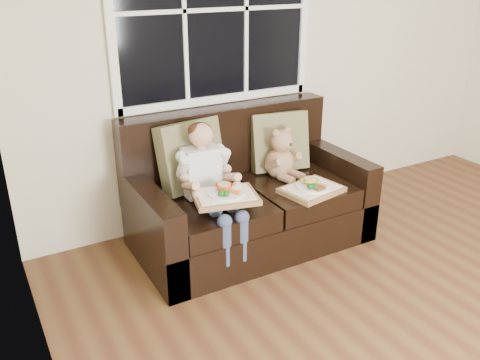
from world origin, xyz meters
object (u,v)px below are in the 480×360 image
loveseat (246,201)px  teddy_bear (281,157)px  tray_right (312,188)px  child (208,176)px  tray_left (225,195)px

loveseat → teddy_bear: loveseat is taller
teddy_bear → tray_right: 0.38m
loveseat → child: (-0.37, -0.12, 0.32)m
teddy_bear → tray_left: (-0.66, -0.34, -0.04)m
teddy_bear → tray_right: teddy_bear is taller
child → tray_right: size_ratio=1.78×
child → tray_left: size_ratio=1.75×
tray_right → tray_left: bearing=167.8°
teddy_bear → tray_right: size_ratio=0.88×
tray_left → tray_right: size_ratio=1.02×
child → tray_right: 0.76m
child → teddy_bear: child is taller
teddy_bear → child: bearing=179.7°
tray_right → loveseat: bearing=123.0°
child → teddy_bear: 0.69m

